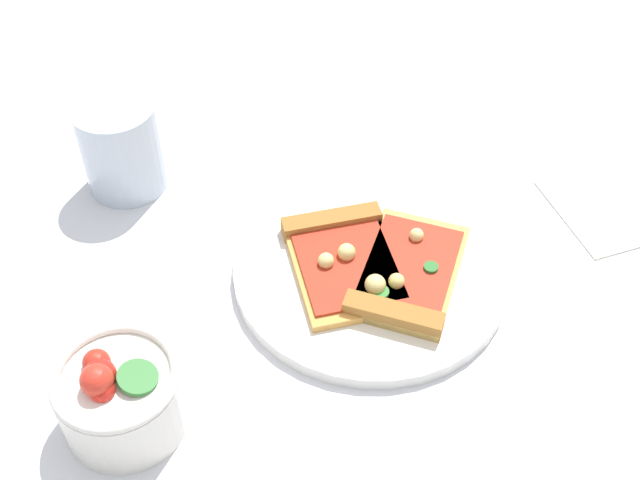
{
  "coord_description": "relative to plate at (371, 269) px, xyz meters",
  "views": [
    {
      "loc": [
        -0.24,
        -0.43,
        0.58
      ],
      "look_at": [
        -0.0,
        0.03,
        0.03
      ],
      "focal_mm": 44.31,
      "sensor_mm": 36.0,
      "label": 1
    }
  ],
  "objects": [
    {
      "name": "paper_napkin",
      "position": [
        0.28,
        -0.04,
        -0.01
      ],
      "size": [
        0.15,
        0.14,
        0.0
      ],
      "primitive_type": "cube",
      "rotation": [
        0.0,
        0.0,
        -0.15
      ],
      "color": "silver",
      "rests_on": "ground_plane"
    },
    {
      "name": "salad_bowl",
      "position": [
        -0.26,
        -0.04,
        0.03
      ],
      "size": [
        0.1,
        0.1,
        0.08
      ],
      "color": "white",
      "rests_on": "ground_plane"
    },
    {
      "name": "pizza_slice_near",
      "position": [
        -0.02,
        0.01,
        0.01
      ],
      "size": [
        0.13,
        0.15,
        0.03
      ],
      "color": "gold",
      "rests_on": "plate"
    },
    {
      "name": "ground_plane",
      "position": [
        -0.03,
        0.01,
        -0.01
      ],
      "size": [
        2.4,
        2.4,
        0.0
      ],
      "primitive_type": "plane",
      "color": "silver",
      "rests_on": "ground"
    },
    {
      "name": "plate",
      "position": [
        0.0,
        0.0,
        0.0
      ],
      "size": [
        0.26,
        0.26,
        0.01
      ],
      "primitive_type": "cylinder",
      "color": "white",
      "rests_on": "ground_plane"
    },
    {
      "name": "pizza_slice_far",
      "position": [
        0.02,
        -0.04,
        0.01
      ],
      "size": [
        0.16,
        0.16,
        0.02
      ],
      "color": "#E5B256",
      "rests_on": "plate"
    },
    {
      "name": "soda_glass",
      "position": [
        -0.16,
        0.23,
        0.04
      ],
      "size": [
        0.08,
        0.08,
        0.1
      ],
      "color": "silver",
      "rests_on": "ground_plane"
    }
  ]
}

